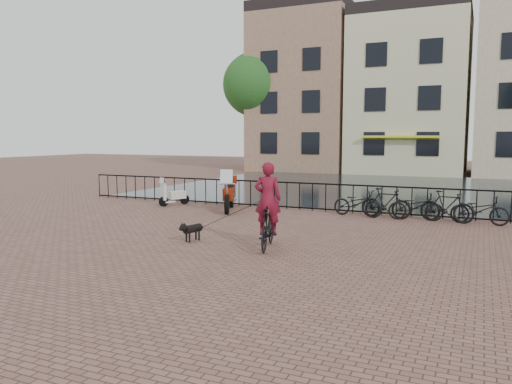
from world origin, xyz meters
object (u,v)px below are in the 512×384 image
at_px(cyclist, 268,211).
at_px(motorcycle, 229,189).
at_px(dog, 193,231).
at_px(scooter, 174,191).

bearing_deg(cyclist, motorcycle, -68.23).
relative_size(dog, motorcycle, 0.35).
xyz_separation_m(motorcycle, scooter, (-2.64, 0.36, -0.23)).
distance_m(cyclist, motorcycle, 6.34).
xyz_separation_m(dog, scooter, (-4.22, 5.48, 0.32)).
distance_m(dog, motorcycle, 5.38).
height_order(cyclist, dog, cyclist).
relative_size(cyclist, motorcycle, 1.08).
distance_m(motorcycle, scooter, 2.67).
distance_m(dog, scooter, 6.92).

